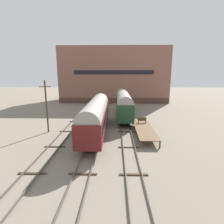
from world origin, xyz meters
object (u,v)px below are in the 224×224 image
(utility_pole, at_px, (46,106))
(train_car_green, at_px, (124,103))
(train_car_maroon, at_px, (96,114))
(bench, at_px, (142,120))
(person_worker, at_px, (73,135))

(utility_pole, bearing_deg, train_car_green, 39.74)
(train_car_maroon, xyz_separation_m, train_car_green, (4.60, 10.45, 0.10))
(train_car_maroon, height_order, train_car_green, train_car_green)
(bench, xyz_separation_m, person_worker, (-9.95, -6.35, -0.37))
(person_worker, bearing_deg, train_car_maroon, 56.55)
(utility_pole, bearing_deg, person_worker, -40.68)
(person_worker, relative_size, utility_pole, 0.23)
(train_car_maroon, relative_size, train_car_green, 1.03)
(train_car_maroon, distance_m, utility_pole, 7.69)
(train_car_maroon, height_order, person_worker, train_car_maroon)
(utility_pole, bearing_deg, bench, 7.89)
(train_car_maroon, xyz_separation_m, bench, (7.34, 2.39, -1.49))
(train_car_maroon, xyz_separation_m, utility_pole, (-7.59, 0.32, 1.20))
(train_car_green, relative_size, person_worker, 9.43)
(train_car_green, xyz_separation_m, bench, (2.74, -8.06, -1.59))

